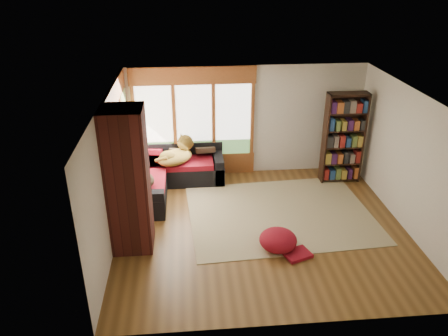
{
  "coord_description": "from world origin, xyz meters",
  "views": [
    {
      "loc": [
        -1.35,
        -7.05,
        4.72
      ],
      "look_at": [
        -0.66,
        0.76,
        0.95
      ],
      "focal_mm": 35.0,
      "sensor_mm": 36.0,
      "label": 1
    }
  ],
  "objects_px": {
    "area_rug": "(280,213)",
    "dog_tan": "(177,152)",
    "brick_chimney": "(128,181)",
    "pouf": "(278,239)",
    "dog_brindle": "(141,175)",
    "sectional_sofa": "(163,178)",
    "bookshelf": "(343,138)"
  },
  "relations": [
    {
      "from": "brick_chimney",
      "to": "dog_tan",
      "type": "height_order",
      "value": "brick_chimney"
    },
    {
      "from": "sectional_sofa",
      "to": "pouf",
      "type": "height_order",
      "value": "sectional_sofa"
    },
    {
      "from": "area_rug",
      "to": "pouf",
      "type": "height_order",
      "value": "pouf"
    },
    {
      "from": "area_rug",
      "to": "dog_brindle",
      "type": "relative_size",
      "value": 4.55
    },
    {
      "from": "sectional_sofa",
      "to": "area_rug",
      "type": "distance_m",
      "value": 2.73
    },
    {
      "from": "area_rug",
      "to": "sectional_sofa",
      "type": "bearing_deg",
      "value": 152.99
    },
    {
      "from": "sectional_sofa",
      "to": "area_rug",
      "type": "bearing_deg",
      "value": -25.08
    },
    {
      "from": "area_rug",
      "to": "bookshelf",
      "type": "height_order",
      "value": "bookshelf"
    },
    {
      "from": "pouf",
      "to": "brick_chimney",
      "type": "bearing_deg",
      "value": 172.28
    },
    {
      "from": "pouf",
      "to": "dog_brindle",
      "type": "height_order",
      "value": "dog_brindle"
    },
    {
      "from": "sectional_sofa",
      "to": "pouf",
      "type": "xyz_separation_m",
      "value": [
        2.13,
        -2.4,
        -0.11
      ]
    },
    {
      "from": "area_rug",
      "to": "dog_brindle",
      "type": "xyz_separation_m",
      "value": [
        -2.8,
        0.57,
        0.73
      ]
    },
    {
      "from": "brick_chimney",
      "to": "dog_brindle",
      "type": "relative_size",
      "value": 3.23
    },
    {
      "from": "brick_chimney",
      "to": "pouf",
      "type": "relative_size",
      "value": 3.84
    },
    {
      "from": "area_rug",
      "to": "dog_tan",
      "type": "xyz_separation_m",
      "value": [
        -2.07,
        1.51,
        0.79
      ]
    },
    {
      "from": "area_rug",
      "to": "dog_tan",
      "type": "relative_size",
      "value": 3.51
    },
    {
      "from": "dog_tan",
      "to": "dog_brindle",
      "type": "height_order",
      "value": "dog_tan"
    },
    {
      "from": "dog_tan",
      "to": "bookshelf",
      "type": "bearing_deg",
      "value": -43.3
    },
    {
      "from": "area_rug",
      "to": "dog_tan",
      "type": "height_order",
      "value": "dog_tan"
    },
    {
      "from": "brick_chimney",
      "to": "sectional_sofa",
      "type": "relative_size",
      "value": 1.18
    },
    {
      "from": "brick_chimney",
      "to": "bookshelf",
      "type": "xyz_separation_m",
      "value": [
        4.54,
        2.19,
        -0.24
      ]
    },
    {
      "from": "sectional_sofa",
      "to": "brick_chimney",
      "type": "bearing_deg",
      "value": -100.36
    },
    {
      "from": "sectional_sofa",
      "to": "dog_brindle",
      "type": "xyz_separation_m",
      "value": [
        -0.39,
        -0.66,
        0.43
      ]
    },
    {
      "from": "area_rug",
      "to": "dog_brindle",
      "type": "distance_m",
      "value": 2.95
    },
    {
      "from": "sectional_sofa",
      "to": "bookshelf",
      "type": "xyz_separation_m",
      "value": [
        4.09,
        0.14,
        0.75
      ]
    },
    {
      "from": "brick_chimney",
      "to": "pouf",
      "type": "xyz_separation_m",
      "value": [
        2.58,
        -0.35,
        -1.1
      ]
    },
    {
      "from": "pouf",
      "to": "dog_tan",
      "type": "distance_m",
      "value": 3.27
    },
    {
      "from": "sectional_sofa",
      "to": "dog_tan",
      "type": "distance_m",
      "value": 0.66
    },
    {
      "from": "area_rug",
      "to": "pouf",
      "type": "distance_m",
      "value": 1.22
    },
    {
      "from": "sectional_sofa",
      "to": "pouf",
      "type": "distance_m",
      "value": 3.21
    },
    {
      "from": "sectional_sofa",
      "to": "dog_brindle",
      "type": "relative_size",
      "value": 2.73
    },
    {
      "from": "dog_brindle",
      "to": "brick_chimney",
      "type": "bearing_deg",
      "value": 151.41
    }
  ]
}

